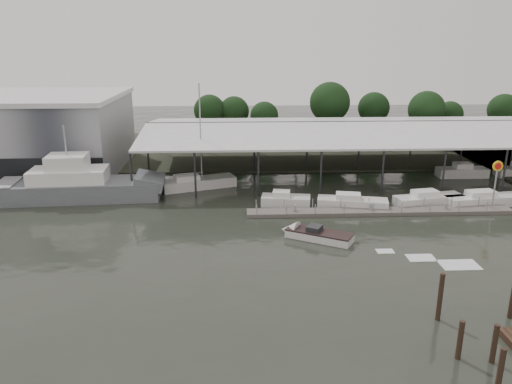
{
  "coord_description": "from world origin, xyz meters",
  "views": [
    {
      "loc": [
        -0.16,
        -38.92,
        17.53
      ],
      "look_at": [
        1.95,
        10.07,
        2.5
      ],
      "focal_mm": 35.0,
      "sensor_mm": 36.0,
      "label": 1
    }
  ],
  "objects_px": {
    "shell_fuel_sign": "(496,176)",
    "speedboat_underway": "(313,234)",
    "grey_trawler": "(81,186)",
    "white_sailboat": "(197,183)"
  },
  "relations": [
    {
      "from": "shell_fuel_sign",
      "to": "speedboat_underway",
      "type": "bearing_deg",
      "value": -161.91
    },
    {
      "from": "shell_fuel_sign",
      "to": "grey_trawler",
      "type": "xyz_separation_m",
      "value": [
        -44.77,
        6.44,
        -2.35
      ]
    },
    {
      "from": "grey_trawler",
      "to": "speedboat_underway",
      "type": "distance_m",
      "value": 27.95
    },
    {
      "from": "shell_fuel_sign",
      "to": "white_sailboat",
      "type": "distance_m",
      "value": 33.6
    },
    {
      "from": "grey_trawler",
      "to": "white_sailboat",
      "type": "relative_size",
      "value": 1.46
    },
    {
      "from": "grey_trawler",
      "to": "speedboat_underway",
      "type": "xyz_separation_m",
      "value": [
        24.72,
        -12.99,
        -1.19
      ]
    },
    {
      "from": "white_sailboat",
      "to": "shell_fuel_sign",
      "type": "bearing_deg",
      "value": -38.16
    },
    {
      "from": "grey_trawler",
      "to": "white_sailboat",
      "type": "bearing_deg",
      "value": 12.44
    },
    {
      "from": "shell_fuel_sign",
      "to": "white_sailboat",
      "type": "height_order",
      "value": "white_sailboat"
    },
    {
      "from": "white_sailboat",
      "to": "grey_trawler",
      "type": "bearing_deg",
      "value": 176.09
    }
  ]
}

